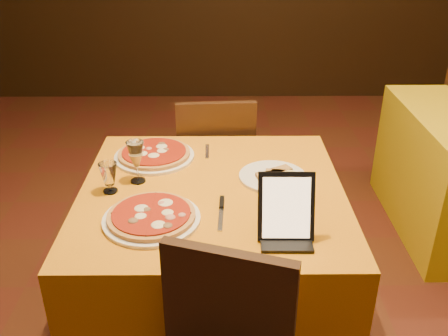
{
  "coord_description": "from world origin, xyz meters",
  "views": [
    {
      "loc": [
        -0.45,
        -1.64,
        1.79
      ],
      "look_at": [
        -0.44,
        0.15,
        0.86
      ],
      "focal_mm": 40.0,
      "sensor_mm": 36.0,
      "label": 1
    }
  ],
  "objects_px": {
    "main_table": "(213,261)",
    "water_glass": "(109,178)",
    "pizza_far": "(154,155)",
    "chair_side_far": "(444,113)",
    "tablet": "(286,207)",
    "wine_glass": "(136,162)",
    "chair_main_far": "(214,165)",
    "pizza_near": "(152,217)"
  },
  "relations": [
    {
      "from": "main_table",
      "to": "water_glass",
      "type": "distance_m",
      "value": 0.61
    },
    {
      "from": "pizza_far",
      "to": "chair_side_far",
      "type": "bearing_deg",
      "value": 34.15
    },
    {
      "from": "pizza_far",
      "to": "tablet",
      "type": "relative_size",
      "value": 1.54
    },
    {
      "from": "main_table",
      "to": "wine_glass",
      "type": "relative_size",
      "value": 5.79
    },
    {
      "from": "chair_main_far",
      "to": "wine_glass",
      "type": "height_order",
      "value": "wine_glass"
    },
    {
      "from": "main_table",
      "to": "tablet",
      "type": "xyz_separation_m",
      "value": [
        0.26,
        -0.33,
        0.49
      ]
    },
    {
      "from": "chair_side_far",
      "to": "wine_glass",
      "type": "relative_size",
      "value": 4.79
    },
    {
      "from": "tablet",
      "to": "wine_glass",
      "type": "bearing_deg",
      "value": 146.22
    },
    {
      "from": "chair_side_far",
      "to": "water_glass",
      "type": "relative_size",
      "value": 7.0
    },
    {
      "from": "water_glass",
      "to": "main_table",
      "type": "bearing_deg",
      "value": 2.34
    },
    {
      "from": "pizza_far",
      "to": "water_glass",
      "type": "relative_size",
      "value": 2.88
    },
    {
      "from": "pizza_near",
      "to": "water_glass",
      "type": "bearing_deg",
      "value": 132.11
    },
    {
      "from": "chair_side_far",
      "to": "pizza_near",
      "type": "distance_m",
      "value": 2.69
    },
    {
      "from": "pizza_far",
      "to": "water_glass",
      "type": "xyz_separation_m",
      "value": [
        -0.14,
        -0.32,
        0.05
      ]
    },
    {
      "from": "pizza_near",
      "to": "chair_main_far",
      "type": "bearing_deg",
      "value": 77.86
    },
    {
      "from": "chair_side_far",
      "to": "pizza_near",
      "type": "xyz_separation_m",
      "value": [
        -1.91,
        -1.87,
        0.31
      ]
    },
    {
      "from": "main_table",
      "to": "pizza_near",
      "type": "relative_size",
      "value": 2.99
    },
    {
      "from": "main_table",
      "to": "water_glass",
      "type": "xyz_separation_m",
      "value": [
        -0.42,
        -0.02,
        0.44
      ]
    },
    {
      "from": "chair_main_far",
      "to": "pizza_near",
      "type": "height_order",
      "value": "chair_main_far"
    },
    {
      "from": "main_table",
      "to": "wine_glass",
      "type": "height_order",
      "value": "wine_glass"
    },
    {
      "from": "pizza_far",
      "to": "water_glass",
      "type": "bearing_deg",
      "value": -114.47
    },
    {
      "from": "wine_glass",
      "to": "water_glass",
      "type": "distance_m",
      "value": 0.14
    },
    {
      "from": "main_table",
      "to": "water_glass",
      "type": "bearing_deg",
      "value": -177.66
    },
    {
      "from": "water_glass",
      "to": "tablet",
      "type": "distance_m",
      "value": 0.76
    },
    {
      "from": "pizza_near",
      "to": "chair_side_far",
      "type": "bearing_deg",
      "value": 44.35
    },
    {
      "from": "chair_side_far",
      "to": "water_glass",
      "type": "height_order",
      "value": "chair_side_far"
    },
    {
      "from": "water_glass",
      "to": "pizza_far",
      "type": "bearing_deg",
      "value": 65.53
    },
    {
      "from": "pizza_far",
      "to": "tablet",
      "type": "distance_m",
      "value": 0.84
    },
    {
      "from": "main_table",
      "to": "chair_side_far",
      "type": "relative_size",
      "value": 1.21
    },
    {
      "from": "wine_glass",
      "to": "pizza_near",
      "type": "bearing_deg",
      "value": -72.59
    },
    {
      "from": "main_table",
      "to": "chair_side_far",
      "type": "height_order",
      "value": "chair_side_far"
    },
    {
      "from": "tablet",
      "to": "pizza_far",
      "type": "bearing_deg",
      "value": 131.26
    },
    {
      "from": "wine_glass",
      "to": "chair_side_far",
      "type": "bearing_deg",
      "value": 37.92
    },
    {
      "from": "chair_main_far",
      "to": "wine_glass",
      "type": "xyz_separation_m",
      "value": [
        -0.32,
        -0.73,
        0.39
      ]
    },
    {
      "from": "chair_main_far",
      "to": "pizza_far",
      "type": "height_order",
      "value": "chair_main_far"
    },
    {
      "from": "wine_glass",
      "to": "tablet",
      "type": "xyz_separation_m",
      "value": [
        0.58,
        -0.4,
        0.03
      ]
    },
    {
      "from": "chair_main_far",
      "to": "main_table",
      "type": "bearing_deg",
      "value": 85.89
    },
    {
      "from": "pizza_near",
      "to": "tablet",
      "type": "xyz_separation_m",
      "value": [
        0.49,
        -0.1,
        0.1
      ]
    },
    {
      "from": "water_glass",
      "to": "tablet",
      "type": "xyz_separation_m",
      "value": [
        0.68,
        -0.32,
        0.06
      ]
    },
    {
      "from": "pizza_near",
      "to": "pizza_far",
      "type": "xyz_separation_m",
      "value": [
        -0.05,
        0.54,
        0.0
      ]
    },
    {
      "from": "tablet",
      "to": "chair_main_far",
      "type": "bearing_deg",
      "value": 103.92
    },
    {
      "from": "chair_main_far",
      "to": "water_glass",
      "type": "height_order",
      "value": "chair_main_far"
    }
  ]
}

